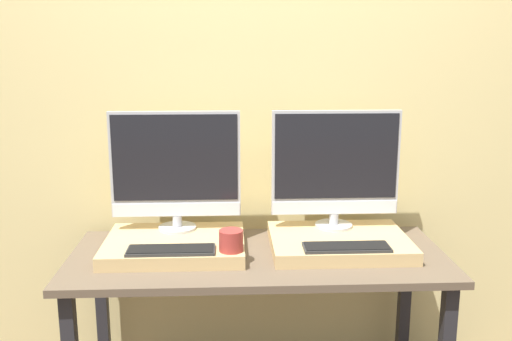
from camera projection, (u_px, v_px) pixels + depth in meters
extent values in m
cube|color=#DBC684|center=(254.00, 97.00, 2.56)|extent=(8.00, 0.04, 2.60)
cube|color=brown|center=(258.00, 257.00, 2.31)|extent=(1.52, 0.64, 0.03)
cube|color=#232328|center=(103.00, 312.00, 2.60)|extent=(0.05, 0.05, 0.67)
cube|color=#232328|center=(404.00, 305.00, 2.67)|extent=(0.05, 0.05, 0.67)
cube|color=tan|center=(175.00, 245.00, 2.33)|extent=(0.56, 0.43, 0.05)
cylinder|color=#B2B2B7|center=(177.00, 227.00, 2.44)|extent=(0.16, 0.16, 0.01)
cylinder|color=#B2B2B7|center=(177.00, 221.00, 2.44)|extent=(0.04, 0.04, 0.05)
cube|color=#B2B2B7|center=(175.00, 164.00, 2.38)|extent=(0.54, 0.02, 0.45)
cube|color=black|center=(175.00, 158.00, 2.36)|extent=(0.52, 0.00, 0.36)
cube|color=silver|center=(177.00, 210.00, 2.41)|extent=(0.54, 0.00, 0.06)
cube|color=#2D2D2D|center=(171.00, 250.00, 2.17)|extent=(0.34, 0.11, 0.01)
cube|color=black|center=(171.00, 248.00, 2.17)|extent=(0.32, 0.10, 0.00)
cylinder|color=#9E332D|center=(231.00, 241.00, 2.18)|extent=(0.09, 0.09, 0.08)
cube|color=tan|center=(339.00, 242.00, 2.36)|extent=(0.56, 0.43, 0.05)
cylinder|color=#B2B2B7|center=(334.00, 225.00, 2.48)|extent=(0.16, 0.16, 0.01)
cylinder|color=#B2B2B7|center=(334.00, 219.00, 2.47)|extent=(0.04, 0.04, 0.05)
cube|color=#B2B2B7|center=(336.00, 163.00, 2.42)|extent=(0.54, 0.02, 0.45)
cube|color=black|center=(336.00, 156.00, 2.40)|extent=(0.52, 0.00, 0.36)
cube|color=silver|center=(335.00, 208.00, 2.44)|extent=(0.54, 0.00, 0.06)
cube|color=#2D2D2D|center=(347.00, 247.00, 2.21)|extent=(0.34, 0.11, 0.01)
cube|color=black|center=(347.00, 246.00, 2.20)|extent=(0.32, 0.10, 0.00)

